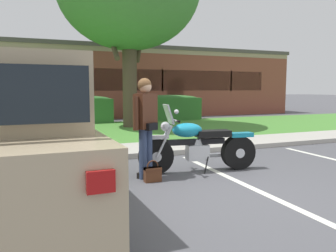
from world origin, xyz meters
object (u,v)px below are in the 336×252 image
at_px(parked_suv_adjacent, 2,135).
at_px(hedge_center_right, 168,107).
at_px(rider_person, 146,121).
at_px(handbag, 153,173).
at_px(hedge_center_left, 78,109).
at_px(motorcycle, 202,145).
at_px(brick_building, 70,82).

xyz_separation_m(parked_suv_adjacent, hedge_center_right, (6.48, 10.22, -0.30)).
relative_size(rider_person, handbag, 4.74).
distance_m(handbag, hedge_center_left, 9.72).
distance_m(motorcycle, handbag, 1.20).
xyz_separation_m(handbag, brick_building, (0.54, 15.75, 1.76)).
relative_size(hedge_center_right, brick_building, 0.12).
xyz_separation_m(hedge_center_left, brick_building, (0.40, 6.05, 1.26)).
bearing_deg(parked_suv_adjacent, brick_building, 80.53).
relative_size(parked_suv_adjacent, hedge_center_right, 1.57).
distance_m(handbag, hedge_center_right, 10.63).
xyz_separation_m(hedge_center_left, hedge_center_right, (4.16, 0.00, 0.00)).
distance_m(parked_suv_adjacent, hedge_center_left, 10.48).
relative_size(handbag, hedge_center_right, 0.12).
distance_m(motorcycle, brick_building, 15.50).
height_order(parked_suv_adjacent, brick_building, brick_building).
relative_size(handbag, hedge_center_left, 0.13).
relative_size(hedge_center_left, hedge_center_right, 0.92).
relative_size(rider_person, hedge_center_right, 0.55).
xyz_separation_m(motorcycle, hedge_center_left, (-0.95, 9.37, 0.16)).
xyz_separation_m(rider_person, hedge_center_left, (0.17, 9.44, -0.34)).
relative_size(rider_person, parked_suv_adjacent, 0.35).
bearing_deg(parked_suv_adjacent, rider_person, 19.87).
height_order(rider_person, brick_building, brick_building).
height_order(hedge_center_left, brick_building, brick_building).
bearing_deg(brick_building, hedge_center_left, -93.75).
xyz_separation_m(handbag, hedge_center_left, (0.15, 9.70, 0.51)).
bearing_deg(handbag, motorcycle, 16.68).
height_order(handbag, parked_suv_adjacent, parked_suv_adjacent).
relative_size(parked_suv_adjacent, brick_building, 0.19).
relative_size(motorcycle, brick_building, 0.09).
bearing_deg(rider_person, parked_suv_adjacent, -160.13).
bearing_deg(parked_suv_adjacent, hedge_center_right, 57.63).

